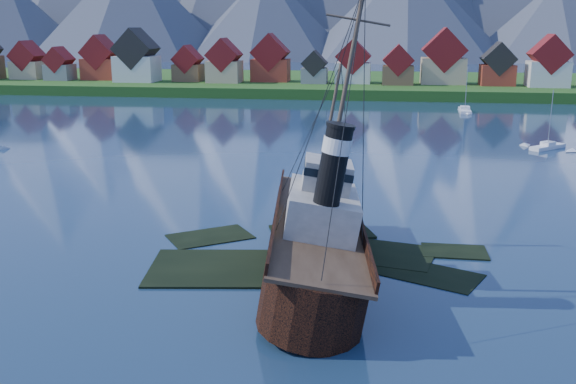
# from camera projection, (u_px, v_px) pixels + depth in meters

# --- Properties ---
(ground) EXTENTS (1400.00, 1400.00, 0.00)m
(ground) POSITION_uv_depth(u_px,v_px,m) (290.00, 263.00, 57.76)
(ground) COLOR #182D45
(ground) RESTS_ON ground
(shoal) EXTENTS (31.71, 21.24, 1.14)m
(shoal) POSITION_uv_depth(u_px,v_px,m) (312.00, 259.00, 59.66)
(shoal) COLOR black
(shoal) RESTS_ON ground
(shore_bank) EXTENTS (600.00, 80.00, 3.20)m
(shore_bank) POSITION_uv_depth(u_px,v_px,m) (361.00, 88.00, 220.53)
(shore_bank) COLOR #234112
(shore_bank) RESTS_ON ground
(seawall) EXTENTS (600.00, 2.50, 2.00)m
(seawall) POSITION_uv_depth(u_px,v_px,m) (356.00, 100.00, 184.15)
(seawall) COLOR #3F3D38
(seawall) RESTS_ON ground
(town) EXTENTS (250.96, 16.69, 17.30)m
(town) POSITION_uv_depth(u_px,v_px,m) (256.00, 63.00, 205.91)
(town) COLOR maroon
(town) RESTS_ON ground
(tugboat_wreck) EXTENTS (7.43, 32.02, 25.38)m
(tugboat_wreck) POSITION_uv_depth(u_px,v_px,m) (310.00, 234.00, 55.71)
(tugboat_wreck) COLOR black
(tugboat_wreck) RESTS_ON ground
(sailboat_d) EXTENTS (7.01, 6.70, 10.60)m
(sailboat_d) POSITION_uv_depth(u_px,v_px,m) (548.00, 147.00, 111.08)
(sailboat_d) COLOR silver
(sailboat_d) RESTS_ON ground
(sailboat_e) EXTENTS (2.84, 10.05, 11.56)m
(sailboat_e) POSITION_uv_depth(u_px,v_px,m) (465.00, 111.00, 158.97)
(sailboat_e) COLOR silver
(sailboat_e) RESTS_ON ground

